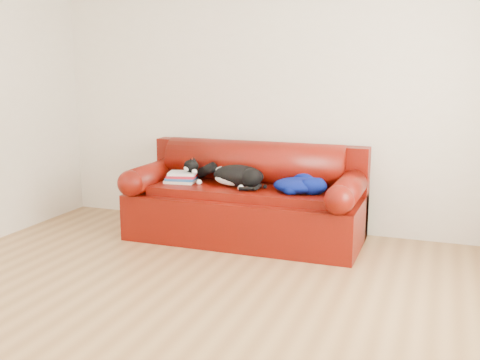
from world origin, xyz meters
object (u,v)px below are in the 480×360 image
(sofa_base, at_px, (245,214))
(blanket, at_px, (299,185))
(book_stack, at_px, (182,177))
(cat, at_px, (237,176))

(sofa_base, bearing_deg, blanket, -8.94)
(book_stack, bearing_deg, sofa_base, 5.89)
(sofa_base, height_order, cat, cat)
(book_stack, relative_size, cat, 0.46)
(sofa_base, xyz_separation_m, book_stack, (-0.61, -0.06, 0.31))
(book_stack, height_order, blanket, blanket)
(sofa_base, xyz_separation_m, cat, (-0.06, -0.05, 0.36))
(sofa_base, distance_m, book_stack, 0.69)
(cat, bearing_deg, blanket, 19.37)
(book_stack, bearing_deg, blanket, -0.94)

